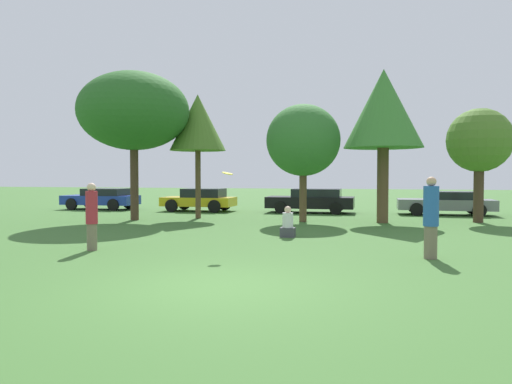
# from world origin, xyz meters

# --- Properties ---
(ground_plane) EXTENTS (120.00, 120.00, 0.00)m
(ground_plane) POSITION_xyz_m (0.00, 0.00, 0.00)
(ground_plane) COLOR #3D6B2D
(person_thrower) EXTENTS (0.31, 0.31, 1.77)m
(person_thrower) POSITION_xyz_m (-4.40, 3.18, 0.91)
(person_thrower) COLOR #726651
(person_thrower) RESTS_ON ground
(person_catcher) EXTENTS (0.36, 0.36, 1.93)m
(person_catcher) POSITION_xyz_m (4.07, 3.83, 0.98)
(person_catcher) COLOR #726651
(person_catcher) RESTS_ON ground
(frisbee) EXTENTS (0.28, 0.28, 0.10)m
(frisbee) POSITION_xyz_m (-0.87, 3.70, 2.01)
(frisbee) COLOR yellow
(bystander_sitting) EXTENTS (0.46, 0.38, 0.98)m
(bystander_sitting) POSITION_xyz_m (0.18, 6.97, 0.40)
(bystander_sitting) COLOR #3F3F47
(bystander_sitting) RESTS_ON ground
(tree_0) EXTENTS (4.79, 4.79, 6.43)m
(tree_0) POSITION_xyz_m (-7.23, 11.14, 4.72)
(tree_0) COLOR #473323
(tree_0) RESTS_ON ground
(tree_1) EXTENTS (2.53, 2.53, 5.61)m
(tree_1) POSITION_xyz_m (-4.82, 12.58, 4.31)
(tree_1) COLOR brown
(tree_1) RESTS_ON ground
(tree_2) EXTENTS (3.10, 3.10, 4.93)m
(tree_2) POSITION_xyz_m (0.03, 12.07, 3.41)
(tree_2) COLOR brown
(tree_2) RESTS_ON ground
(tree_3) EXTENTS (3.22, 3.22, 6.30)m
(tree_3) POSITION_xyz_m (3.28, 12.29, 4.63)
(tree_3) COLOR brown
(tree_3) RESTS_ON ground
(tree_4) EXTENTS (2.62, 2.62, 4.72)m
(tree_4) POSITION_xyz_m (7.17, 13.32, 3.36)
(tree_4) COLOR #473323
(tree_4) RESTS_ON ground
(parked_car_blue) EXTENTS (4.24, 1.95, 1.20)m
(parked_car_blue) POSITION_xyz_m (-12.08, 16.69, 0.65)
(parked_car_blue) COLOR #1E389E
(parked_car_blue) RESTS_ON ground
(parked_car_yellow) EXTENTS (3.91, 2.01, 1.23)m
(parked_car_yellow) POSITION_xyz_m (-6.14, 16.63, 0.65)
(parked_car_yellow) COLOR gold
(parked_car_yellow) RESTS_ON ground
(parked_car_black) EXTENTS (4.51, 2.08, 1.25)m
(parked_car_black) POSITION_xyz_m (-0.11, 16.90, 0.66)
(parked_car_black) COLOR black
(parked_car_black) RESTS_ON ground
(parked_car_grey) EXTENTS (4.54, 1.94, 1.15)m
(parked_car_grey) POSITION_xyz_m (6.53, 16.96, 0.62)
(parked_car_grey) COLOR slate
(parked_car_grey) RESTS_ON ground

